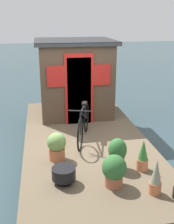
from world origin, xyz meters
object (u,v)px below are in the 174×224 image
Objects in this scene: houseboat_cabin at (75,77)px; bicycle at (83,124)px; potted_plant_ivy at (117,153)px; potted_plant_geranium at (143,156)px; potted_plant_fern at (57,146)px; potted_plant_lavender at (156,178)px; charcoal_grill at (64,174)px; potted_plant_rosemary at (114,170)px.

houseboat_cabin is 1.27× the size of bicycle.
potted_plant_ivy is at bearing -173.87° from houseboat_cabin.
bicycle is at bearing 17.15° from potted_plant_ivy.
potted_plant_ivy reaches higher than potted_plant_geranium.
potted_plant_geranium is 1.63m from potted_plant_fern.
houseboat_cabin is 3.53m from potted_plant_geranium.
potted_plant_lavender is 0.99× the size of potted_plant_ivy.
potted_plant_geranium reaches higher than potted_plant_fern.
potted_plant_geranium is (0.72, -0.06, 0.00)m from potted_plant_lavender.
potted_plant_lavender is 0.72m from potted_plant_geranium.
potted_plant_ivy is at bearing 24.35° from potted_plant_lavender.
potted_plant_lavender is 1.98m from potted_plant_fern.
potted_plant_ivy reaches higher than potted_plant_lavender.
charcoal_grill is at bearing 169.58° from houseboat_cabin.
potted_plant_lavender is (-4.08, -0.73, -0.76)m from houseboat_cabin.
potted_plant_rosemary reaches higher than charcoal_grill.
potted_plant_fern is at bearing 140.88° from bicycle.
potted_plant_geranium is at bearing -4.54° from potted_plant_lavender.
potted_plant_ivy reaches higher than potted_plant_fern.
houseboat_cabin is at bearing 2.23° from potted_plant_rosemary.
houseboat_cabin is 5.28× the size of charcoal_grill.
potted_plant_geranium is at bearing -57.35° from potted_plant_rosemary.
charcoal_grill is (0.54, 1.38, -0.10)m from potted_plant_lavender.
bicycle is at bearing 20.04° from potted_plant_lavender.
bicycle reaches higher than potted_plant_ivy.
potted_plant_ivy is (-3.23, -0.35, -0.73)m from houseboat_cabin.
houseboat_cabin is 3.84m from potted_plant_rosemary.
potted_plant_lavender is at bearing -169.87° from houseboat_cabin.
potted_plant_fern is 0.84m from charcoal_grill.
potted_plant_fern is at bearing 3.90° from charcoal_grill.
potted_plant_lavender is 1.06× the size of potted_plant_rosemary.
potted_plant_ivy is (0.84, 0.38, 0.03)m from potted_plant_lavender.
potted_plant_lavender is (-2.16, -0.79, -0.11)m from bicycle.
potted_plant_geranium is 0.99× the size of potted_plant_ivy.
potted_plant_ivy reaches higher than charcoal_grill.
charcoal_grill is (-1.63, 0.59, -0.22)m from bicycle.
bicycle is 2.81× the size of potted_plant_ivy.
potted_plant_geranium is at bearing -149.58° from bicycle.
houseboat_cabin is at bearing 13.19° from potted_plant_geranium.
potted_plant_ivy is 1.48× the size of charcoal_grill.
potted_plant_lavender is 1.46× the size of charcoal_grill.
houseboat_cabin is 3.61× the size of potted_plant_geranium.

